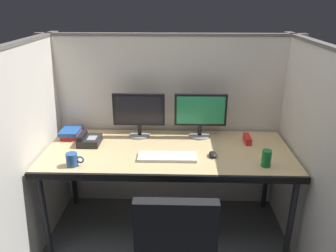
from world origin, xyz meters
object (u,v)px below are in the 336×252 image
monitor_right (200,112)px  desk_phone (89,140)px  monitor_left (139,112)px  coffee_mug (72,160)px  keyboard_main (167,157)px  computer_mouse (213,154)px  red_stapler (247,139)px  book_stack (72,133)px  desk (168,156)px  soda_can (266,158)px

monitor_right → desk_phone: (-0.90, -0.18, -0.18)m
monitor_left → coffee_mug: 0.70m
monitor_left → keyboard_main: monitor_left is taller
computer_mouse → red_stapler: 0.40m
computer_mouse → red_stapler: bearing=40.9°
book_stack → desk: bearing=-17.1°
book_stack → desk_phone: bearing=-38.6°
coffee_mug → desk: bearing=21.7°
keyboard_main → red_stapler: bearing=25.1°
desk → monitor_left: monitor_left is taller
keyboard_main → soda_can: soda_can is taller
keyboard_main → desk_phone: desk_phone is taller
book_stack → red_stapler: size_ratio=1.50×
book_stack → red_stapler: book_stack is taller
desk → red_stapler: (0.64, 0.18, 0.08)m
computer_mouse → soda_can: bearing=-21.5°
monitor_left → computer_mouse: 0.72m
desk → monitor_right: (0.26, 0.28, 0.27)m
computer_mouse → book_stack: 1.21m
computer_mouse → red_stapler: red_stapler is taller
desk_phone → coffee_mug: bearing=-93.0°
keyboard_main → coffee_mug: (-0.65, -0.14, 0.04)m
monitor_right → keyboard_main: monitor_right is taller
monitor_right → coffee_mug: size_ratio=3.41×
keyboard_main → soda_can: bearing=-8.3°
keyboard_main → book_stack: (-0.82, 0.38, 0.02)m
computer_mouse → desk_phone: (-0.98, 0.19, 0.02)m
computer_mouse → soda_can: soda_can is taller
book_stack → computer_mouse: bearing=-16.4°
desk → desk_phone: size_ratio=10.00×
monitor_right → computer_mouse: bearing=-78.5°
soda_can → monitor_left: bearing=151.8°
soda_can → coffee_mug: bearing=-178.5°
monitor_right → soda_can: 0.69m
desk → keyboard_main: 0.14m
monitor_right → keyboard_main: 0.53m
red_stapler → desk: bearing=-164.7°
monitor_left → soda_can: monitor_left is taller
coffee_mug → red_stapler: 1.37m
keyboard_main → computer_mouse: (0.34, 0.04, 0.01)m
desk_phone → soda_can: (1.33, -0.33, 0.03)m
coffee_mug → soda_can: size_ratio=1.03×
monitor_left → book_stack: (-0.57, -0.02, -0.18)m
keyboard_main → soda_can: 0.71m
desk → soda_can: bearing=-18.2°
monitor_right → red_stapler: bearing=-15.9°
desk → soda_can: soda_can is taller
monitor_left → red_stapler: (0.89, -0.10, -0.19)m
desk → desk_phone: 0.65m
desk → book_stack: book_stack is taller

